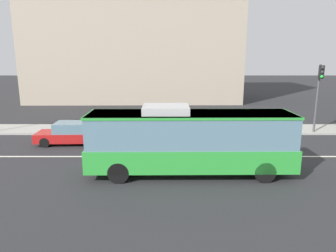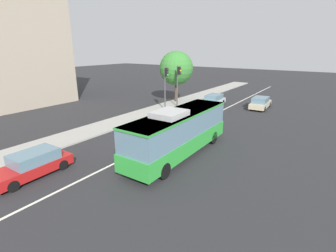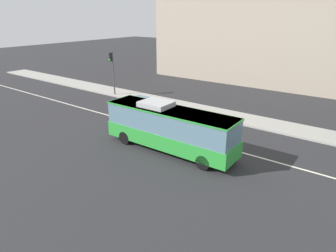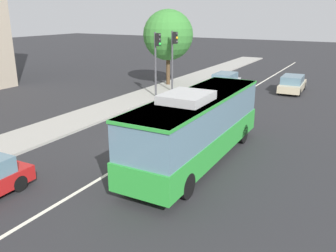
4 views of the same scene
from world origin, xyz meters
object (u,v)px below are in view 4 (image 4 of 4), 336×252
Objects in this scene: sedan_beige at (292,84)px; sedan_silver at (224,82)px; traffic_light_far_corner at (157,54)px; street_tree_kerbside_left at (168,35)px; transit_bus at (197,124)px; traffic_light_mid_block at (174,51)px.

sedan_silver is at bearing 106.06° from sedan_beige.
street_tree_kerbside_left is (5.06, 1.84, 1.11)m from traffic_light_far_corner.
transit_bus is 2.20× the size of sedan_silver.
street_tree_kerbside_left reaches higher than traffic_light_mid_block.
traffic_light_far_corner is at bearing -92.22° from traffic_light_mid_block.
transit_bus is 1.44× the size of street_tree_kerbside_left.
street_tree_kerbside_left is at bearing 129.00° from traffic_light_mid_block.
transit_bus is 18.39m from street_tree_kerbside_left.
traffic_light_far_corner is 5.49m from street_tree_kerbside_left.
sedan_silver is 0.88× the size of traffic_light_mid_block.
sedan_beige is at bearing -3.11° from transit_bus.
street_tree_kerbside_left is (15.13, 10.05, 2.86)m from transit_bus.
traffic_light_mid_block is 3.43m from street_tree_kerbside_left.
traffic_light_mid_block is at bearing 32.08° from transit_bus.
transit_bus is at bearing 175.08° from sedan_beige.
traffic_light_far_corner reaches higher than transit_bus.
street_tree_kerbside_left is at bearing -81.73° from sedan_silver.
traffic_light_far_corner is at bearing 38.57° from transit_bus.
street_tree_kerbside_left reaches higher than sedan_silver.
traffic_light_far_corner reaches higher than sedan_beige.
sedan_silver is (16.07, 4.78, -1.09)m from transit_bus.
sedan_silver is 0.88× the size of traffic_light_far_corner.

